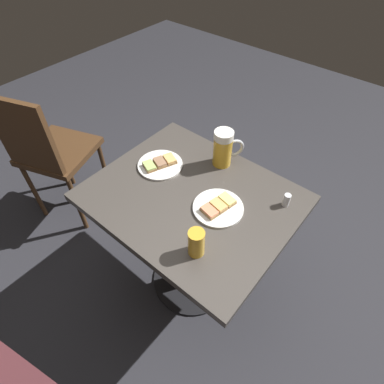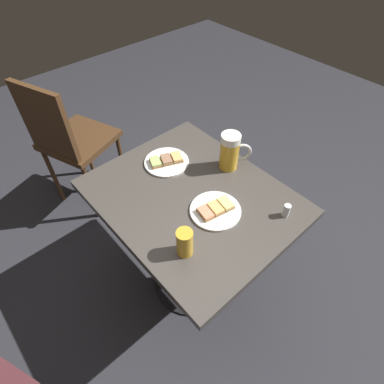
# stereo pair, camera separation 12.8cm
# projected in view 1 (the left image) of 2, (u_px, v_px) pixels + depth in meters

# --- Properties ---
(ground_plane) EXTENTS (6.00, 6.00, 0.00)m
(ground_plane) POSITION_uv_depth(u_px,v_px,m) (192.00, 278.00, 1.81)
(ground_plane) COLOR #28282D
(cafe_table) EXTENTS (0.82, 0.67, 0.71)m
(cafe_table) POSITION_uv_depth(u_px,v_px,m) (192.00, 218.00, 1.40)
(cafe_table) COLOR black
(cafe_table) RESTS_ON ground_plane
(plate_near) EXTENTS (0.20, 0.20, 0.03)m
(plate_near) POSITION_uv_depth(u_px,v_px,m) (218.00, 207.00, 1.24)
(plate_near) COLOR white
(plate_near) RESTS_ON cafe_table
(plate_far) EXTENTS (0.20, 0.20, 0.03)m
(plate_far) POSITION_uv_depth(u_px,v_px,m) (160.00, 164.00, 1.41)
(plate_far) COLOR white
(plate_far) RESTS_ON cafe_table
(beer_mug) EXTENTS (0.11, 0.13, 0.17)m
(beer_mug) POSITION_uv_depth(u_px,v_px,m) (224.00, 148.00, 1.37)
(beer_mug) COLOR gold
(beer_mug) RESTS_ON cafe_table
(beer_glass_small) EXTENTS (0.06, 0.06, 0.11)m
(beer_glass_small) POSITION_uv_depth(u_px,v_px,m) (196.00, 243.00, 1.07)
(beer_glass_small) COLOR gold
(beer_glass_small) RESTS_ON cafe_table
(salt_shaker) EXTENTS (0.03, 0.03, 0.06)m
(salt_shaker) POSITION_uv_depth(u_px,v_px,m) (286.00, 200.00, 1.24)
(salt_shaker) COLOR silver
(salt_shaker) RESTS_ON cafe_table
(cafe_chair) EXTENTS (0.49, 0.49, 0.91)m
(cafe_chair) POSITION_uv_depth(u_px,v_px,m) (49.00, 150.00, 1.77)
(cafe_chair) COLOR #472D19
(cafe_chair) RESTS_ON ground_plane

